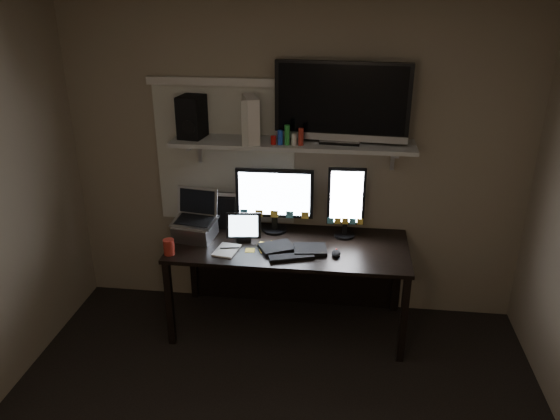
% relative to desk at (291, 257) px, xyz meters
% --- Properties ---
extents(ceiling, '(3.60, 3.60, 0.00)m').
position_rel_desk_xyz_m(ceiling, '(0.00, -1.55, 1.95)').
color(ceiling, silver).
rests_on(ceiling, back_wall).
extents(back_wall, '(3.60, 0.00, 3.60)m').
position_rel_desk_xyz_m(back_wall, '(0.00, 0.25, 0.70)').
color(back_wall, '#80715C').
rests_on(back_wall, floor).
extents(window_blinds, '(1.10, 0.02, 1.10)m').
position_rel_desk_xyz_m(window_blinds, '(-0.55, 0.24, 0.75)').
color(window_blinds, beige).
rests_on(window_blinds, back_wall).
extents(desk, '(1.80, 0.75, 0.73)m').
position_rel_desk_xyz_m(desk, '(0.00, 0.00, 0.00)').
color(desk, black).
rests_on(desk, floor).
extents(wall_shelf, '(1.80, 0.35, 0.03)m').
position_rel_desk_xyz_m(wall_shelf, '(0.00, 0.08, 0.91)').
color(wall_shelf, '#A8A7A3').
rests_on(wall_shelf, back_wall).
extents(monitor_landscape, '(0.61, 0.07, 0.53)m').
position_rel_desk_xyz_m(monitor_landscape, '(-0.14, 0.11, 0.44)').
color(monitor_landscape, black).
rests_on(monitor_landscape, desk).
extents(monitor_portrait, '(0.29, 0.07, 0.57)m').
position_rel_desk_xyz_m(monitor_portrait, '(0.41, 0.07, 0.46)').
color(monitor_portrait, black).
rests_on(monitor_portrait, desk).
extents(keyboard, '(0.54, 0.34, 0.03)m').
position_rel_desk_xyz_m(keyboard, '(0.04, -0.22, 0.19)').
color(keyboard, black).
rests_on(keyboard, desk).
extents(mouse, '(0.07, 0.11, 0.04)m').
position_rel_desk_xyz_m(mouse, '(0.36, -0.26, 0.20)').
color(mouse, black).
rests_on(mouse, desk).
extents(notepad, '(0.19, 0.24, 0.01)m').
position_rel_desk_xyz_m(notepad, '(-0.45, -0.29, 0.18)').
color(notepad, silver).
rests_on(notepad, desk).
extents(tablet, '(0.28, 0.14, 0.23)m').
position_rel_desk_xyz_m(tablet, '(-0.35, -0.10, 0.29)').
color(tablet, black).
rests_on(tablet, desk).
extents(file_sorter, '(0.23, 0.11, 0.29)m').
position_rel_desk_xyz_m(file_sorter, '(-0.57, 0.13, 0.32)').
color(file_sorter, black).
rests_on(file_sorter, desk).
extents(laptop, '(0.37, 0.31, 0.37)m').
position_rel_desk_xyz_m(laptop, '(-0.73, -0.11, 0.36)').
color(laptop, '#ABACB0').
rests_on(laptop, desk).
extents(cup, '(0.09, 0.09, 0.12)m').
position_rel_desk_xyz_m(cup, '(-0.85, -0.39, 0.24)').
color(cup, maroon).
rests_on(cup, desk).
extents(sticky_notes, '(0.34, 0.28, 0.00)m').
position_rel_desk_xyz_m(sticky_notes, '(-0.15, -0.18, 0.18)').
color(sticky_notes, gold).
rests_on(sticky_notes, desk).
extents(tv, '(0.98, 0.25, 0.58)m').
position_rel_desk_xyz_m(tv, '(0.35, 0.10, 1.22)').
color(tv, black).
rests_on(tv, wall_shelf).
extents(game_console, '(0.17, 0.29, 0.33)m').
position_rel_desk_xyz_m(game_console, '(-0.31, 0.05, 1.09)').
color(game_console, '#BDB6AB').
rests_on(game_console, wall_shelf).
extents(speaker, '(0.20, 0.23, 0.31)m').
position_rel_desk_xyz_m(speaker, '(-0.76, 0.10, 1.08)').
color(speaker, black).
rests_on(speaker, wall_shelf).
extents(bottles, '(0.24, 0.13, 0.15)m').
position_rel_desk_xyz_m(bottles, '(-0.03, -0.01, 1.00)').
color(bottles, '#A50F0C').
rests_on(bottles, wall_shelf).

